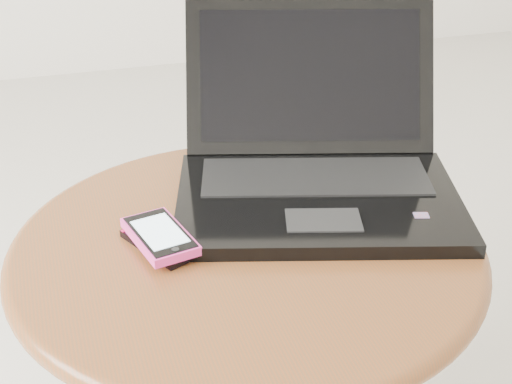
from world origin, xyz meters
name	(u,v)px	position (x,y,z in m)	size (l,w,h in m)	color
table	(247,305)	(-0.01, -0.09, 0.37)	(0.59, 0.59, 0.47)	#623411
laptop	(316,162)	(0.12, 0.01, 0.51)	(0.45, 0.45, 0.23)	black
phone_black	(163,242)	(-0.11, -0.07, 0.47)	(0.09, 0.12, 0.01)	black
phone_pink	(160,236)	(-0.11, -0.08, 0.49)	(0.08, 0.12, 0.01)	#F6399C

